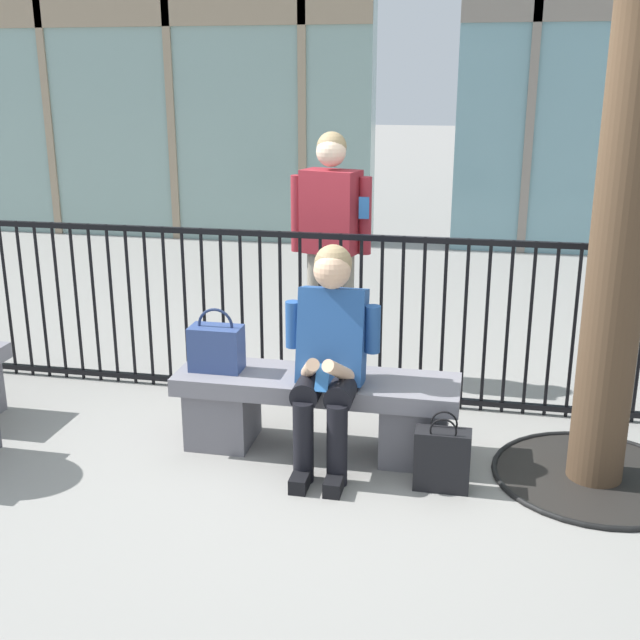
{
  "coord_description": "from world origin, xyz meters",
  "views": [
    {
      "loc": [
        0.85,
        -4.09,
        2.08
      ],
      "look_at": [
        0.0,
        0.1,
        0.75
      ],
      "focal_mm": 44.75,
      "sensor_mm": 36.0,
      "label": 1
    }
  ],
  "objects_px": {
    "stone_bench": "(317,406)",
    "shopping_bag": "(442,459)",
    "handbag_on_bench": "(216,347)",
    "seated_person_with_phone": "(329,351)",
    "bystander_at_railing": "(331,238)"
  },
  "relations": [
    {
      "from": "stone_bench",
      "to": "handbag_on_bench",
      "type": "distance_m",
      "value": 0.66
    },
    {
      "from": "handbag_on_bench",
      "to": "shopping_bag",
      "type": "xyz_separation_m",
      "value": [
        1.31,
        -0.3,
        -0.42
      ]
    },
    {
      "from": "stone_bench",
      "to": "bystander_at_railing",
      "type": "xyz_separation_m",
      "value": [
        -0.14,
        1.18,
        0.73
      ]
    },
    {
      "from": "stone_bench",
      "to": "seated_person_with_phone",
      "type": "height_order",
      "value": "seated_person_with_phone"
    },
    {
      "from": "stone_bench",
      "to": "handbag_on_bench",
      "type": "xyz_separation_m",
      "value": [
        -0.58,
        -0.01,
        0.31
      ]
    },
    {
      "from": "stone_bench",
      "to": "seated_person_with_phone",
      "type": "bearing_deg",
      "value": -52.76
    },
    {
      "from": "stone_bench",
      "to": "bystander_at_railing",
      "type": "height_order",
      "value": "bystander_at_railing"
    },
    {
      "from": "bystander_at_railing",
      "to": "seated_person_with_phone",
      "type": "bearing_deg",
      "value": -79.56
    },
    {
      "from": "shopping_bag",
      "to": "bystander_at_railing",
      "type": "xyz_separation_m",
      "value": [
        -0.87,
        1.49,
        0.83
      ]
    },
    {
      "from": "stone_bench",
      "to": "shopping_bag",
      "type": "xyz_separation_m",
      "value": [
        0.73,
        -0.31,
        -0.1
      ]
    },
    {
      "from": "stone_bench",
      "to": "shopping_bag",
      "type": "distance_m",
      "value": 0.8
    },
    {
      "from": "stone_bench",
      "to": "shopping_bag",
      "type": "relative_size",
      "value": 3.85
    },
    {
      "from": "seated_person_with_phone",
      "to": "bystander_at_railing",
      "type": "xyz_separation_m",
      "value": [
        -0.24,
        1.31,
        0.35
      ]
    },
    {
      "from": "seated_person_with_phone",
      "to": "handbag_on_bench",
      "type": "relative_size",
      "value": 3.3
    },
    {
      "from": "seated_person_with_phone",
      "to": "bystander_at_railing",
      "type": "distance_m",
      "value": 1.37
    }
  ]
}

